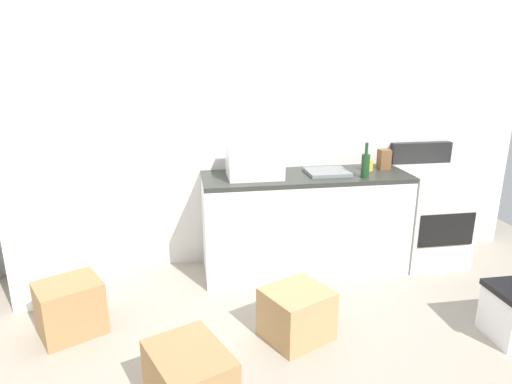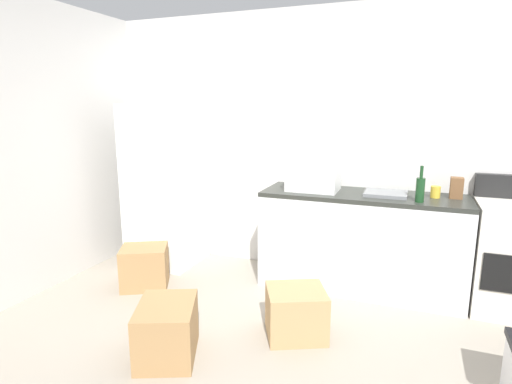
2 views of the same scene
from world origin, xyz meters
TOP-DOWN VIEW (x-y plane):
  - ground_plane at (0.00, 0.00)m, footprint 6.00×6.00m
  - wall_back at (0.00, 1.55)m, footprint 5.00×0.10m
  - kitchen_counter at (0.30, 1.20)m, footprint 1.80×0.60m
  - refrigerator at (-1.75, 1.15)m, footprint 0.68×0.66m
  - stove_oven at (1.52, 1.21)m, footprint 0.60×0.61m
  - microwave at (-0.15, 1.19)m, footprint 0.46×0.34m
  - sink_basin at (0.50, 1.20)m, footprint 0.36×0.32m
  - wine_bottle at (0.77, 1.03)m, footprint 0.07×0.07m
  - coffee_mug at (0.90, 1.25)m, footprint 0.08×0.08m
  - knife_block at (1.06, 1.29)m, footprint 0.10×0.10m
  - cardboard_box_large at (-0.02, 0.18)m, footprint 0.54×0.52m
  - cardboard_box_medium at (-0.77, -0.39)m, footprint 0.53×0.59m
  - cardboard_box_small at (-1.58, 0.49)m, footprint 0.53×0.50m

SIDE VIEW (x-z plane):
  - ground_plane at x=0.00m, z-range 0.00..0.00m
  - cardboard_box_large at x=-0.02m, z-range 0.00..0.36m
  - cardboard_box_medium at x=-0.77m, z-range 0.00..0.38m
  - cardboard_box_small at x=-1.58m, z-range 0.00..0.39m
  - kitchen_counter at x=0.30m, z-range 0.00..0.90m
  - stove_oven at x=1.52m, z-range -0.08..1.02m
  - refrigerator at x=-1.75m, z-range 0.00..1.69m
  - sink_basin at x=0.50m, z-range 0.90..0.93m
  - coffee_mug at x=0.90m, z-range 0.90..1.00m
  - knife_block at x=1.06m, z-range 0.90..1.08m
  - wine_bottle at x=0.77m, z-range 0.86..1.16m
  - microwave at x=-0.15m, z-range 0.90..1.17m
  - wall_back at x=0.00m, z-range 0.00..2.60m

